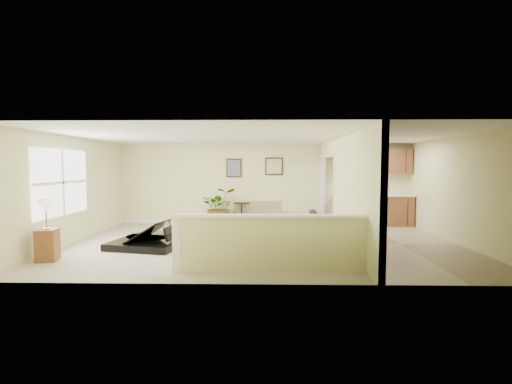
{
  "coord_description": "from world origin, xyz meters",
  "views": [
    {
      "loc": [
        0.01,
        -8.57,
        1.82
      ],
      "look_at": [
        -0.2,
        0.4,
        1.18
      ],
      "focal_mm": 26.0,
      "sensor_mm": 36.0,
      "label": 1
    }
  ],
  "objects_px": {
    "piano_bench": "(214,234)",
    "palm_plant": "(220,207)",
    "lamp_stand": "(47,234)",
    "small_plant": "(313,219)",
    "piano": "(148,220)",
    "loveseat": "(264,214)",
    "accent_table": "(242,211)"
  },
  "relations": [
    {
      "from": "piano_bench",
      "to": "small_plant",
      "type": "xyz_separation_m",
      "value": [
        2.6,
        2.71,
        -0.05
      ]
    },
    {
      "from": "piano_bench",
      "to": "piano",
      "type": "bearing_deg",
      "value": -176.99
    },
    {
      "from": "lamp_stand",
      "to": "small_plant",
      "type": "bearing_deg",
      "value": 36.71
    },
    {
      "from": "piano",
      "to": "lamp_stand",
      "type": "xyz_separation_m",
      "value": [
        -1.5,
        -1.39,
        -0.08
      ]
    },
    {
      "from": "piano",
      "to": "small_plant",
      "type": "distance_m",
      "value": 4.97
    },
    {
      "from": "piano",
      "to": "accent_table",
      "type": "xyz_separation_m",
      "value": [
        1.97,
        2.69,
        -0.13
      ]
    },
    {
      "from": "loveseat",
      "to": "accent_table",
      "type": "bearing_deg",
      "value": 176.36
    },
    {
      "from": "accent_table",
      "to": "lamp_stand",
      "type": "bearing_deg",
      "value": -130.35
    },
    {
      "from": "piano_bench",
      "to": "palm_plant",
      "type": "distance_m",
      "value": 2.75
    },
    {
      "from": "piano_bench",
      "to": "small_plant",
      "type": "bearing_deg",
      "value": 46.11
    },
    {
      "from": "piano_bench",
      "to": "small_plant",
      "type": "height_order",
      "value": "piano_bench"
    },
    {
      "from": "small_plant",
      "to": "accent_table",
      "type": "bearing_deg",
      "value": -177.52
    },
    {
      "from": "small_plant",
      "to": "lamp_stand",
      "type": "xyz_separation_m",
      "value": [
        -5.6,
        -4.17,
        0.3
      ]
    },
    {
      "from": "lamp_stand",
      "to": "piano_bench",
      "type": "bearing_deg",
      "value": 26.1
    },
    {
      "from": "piano_bench",
      "to": "palm_plant",
      "type": "xyz_separation_m",
      "value": [
        -0.19,
        2.72,
        0.3
      ]
    },
    {
      "from": "loveseat",
      "to": "accent_table",
      "type": "height_order",
      "value": "loveseat"
    },
    {
      "from": "palm_plant",
      "to": "small_plant",
      "type": "distance_m",
      "value": 2.82
    },
    {
      "from": "piano",
      "to": "palm_plant",
      "type": "relative_size",
      "value": 1.66
    },
    {
      "from": "accent_table",
      "to": "piano",
      "type": "bearing_deg",
      "value": -126.15
    },
    {
      "from": "loveseat",
      "to": "lamp_stand",
      "type": "bearing_deg",
      "value": -153.68
    },
    {
      "from": "loveseat",
      "to": "small_plant",
      "type": "xyz_separation_m",
      "value": [
        1.46,
        -0.1,
        -0.14
      ]
    },
    {
      "from": "accent_table",
      "to": "small_plant",
      "type": "xyz_separation_m",
      "value": [
        2.13,
        0.09,
        -0.25
      ]
    },
    {
      "from": "accent_table",
      "to": "lamp_stand",
      "type": "height_order",
      "value": "lamp_stand"
    },
    {
      "from": "piano",
      "to": "lamp_stand",
      "type": "bearing_deg",
      "value": -125.96
    },
    {
      "from": "palm_plant",
      "to": "piano",
      "type": "bearing_deg",
      "value": -114.97
    },
    {
      "from": "piano_bench",
      "to": "accent_table",
      "type": "relative_size",
      "value": 1.11
    },
    {
      "from": "palm_plant",
      "to": "small_plant",
      "type": "relative_size",
      "value": 2.35
    },
    {
      "from": "lamp_stand",
      "to": "palm_plant",
      "type": "bearing_deg",
      "value": 56.2
    },
    {
      "from": "piano_bench",
      "to": "palm_plant",
      "type": "bearing_deg",
      "value": 93.98
    },
    {
      "from": "piano",
      "to": "palm_plant",
      "type": "bearing_deg",
      "value": 76.28
    },
    {
      "from": "piano_bench",
      "to": "loveseat",
      "type": "height_order",
      "value": "loveseat"
    },
    {
      "from": "loveseat",
      "to": "palm_plant",
      "type": "height_order",
      "value": "palm_plant"
    }
  ]
}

